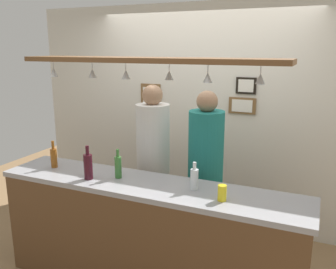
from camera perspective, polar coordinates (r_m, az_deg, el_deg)
name	(u,v)px	position (r m, az deg, el deg)	size (l,w,h in m)	color
ground_plane	(164,264)	(3.77, -0.65, -20.14)	(8.00, 8.00, 0.00)	olive
back_wall	(202,117)	(4.23, 5.45, 2.79)	(4.40, 0.06, 2.60)	silver
bar_counter	(139,226)	(3.03, -4.72, -14.42)	(2.70, 0.55, 0.99)	#99999E
overhead_glass_rack	(148,60)	(2.86, -3.29, 11.86)	(2.20, 0.36, 0.04)	brown
hanging_wineglass_far_left	(54,72)	(3.32, -17.87, 9.57)	(0.07, 0.07, 0.13)	silver
hanging_wineglass_left	(92,73)	(3.11, -12.05, 9.68)	(0.07, 0.07, 0.13)	silver
hanging_wineglass_center_left	(126,74)	(2.92, -6.78, 9.64)	(0.07, 0.07, 0.13)	silver
hanging_wineglass_center	(169,75)	(2.83, 0.19, 9.60)	(0.07, 0.07, 0.13)	silver
hanging_wineglass_center_right	(208,77)	(2.62, 6.39, 9.18)	(0.07, 0.07, 0.13)	silver
hanging_wineglass_right	(260,78)	(2.59, 14.60, 8.77)	(0.07, 0.07, 0.13)	silver
person_left_white_patterned_shirt	(153,152)	(3.65, -2.41, -2.84)	(0.34, 0.34, 1.75)	#2D334C
person_right_teal_shirt	(206,161)	(3.46, 6.06, -4.24)	(0.34, 0.34, 1.72)	#2D334C
bottle_beer_amber_tall	(54,157)	(3.55, -17.86, -3.49)	(0.06, 0.06, 0.26)	brown
bottle_beer_green_import	(118,166)	(3.14, -8.02, -5.10)	(0.06, 0.06, 0.26)	#336B2D
bottle_wine_dark_red	(88,166)	(3.15, -12.71, -4.96)	(0.08, 0.08, 0.30)	#380F19
bottle_soda_clear	(194,179)	(2.87, 4.25, -7.07)	(0.06, 0.06, 0.23)	silver
drink_can	(222,193)	(2.71, 8.68, -9.26)	(0.07, 0.07, 0.12)	yellow
picture_frame_upper_small	(246,86)	(4.00, 12.42, 7.66)	(0.22, 0.02, 0.18)	black
picture_frame_caricature	(151,98)	(4.40, -2.81, 5.92)	(0.26, 0.02, 0.34)	brown
picture_frame_lower_pair	(242,106)	(4.03, 11.82, 4.55)	(0.30, 0.02, 0.18)	brown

